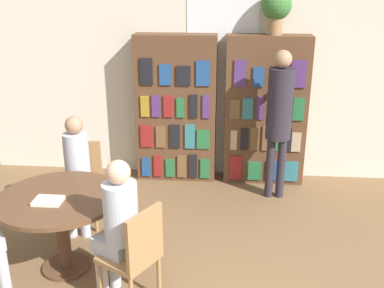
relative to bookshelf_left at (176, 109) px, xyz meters
name	(u,v)px	position (x,y,z in m)	size (l,w,h in m)	color
wall_back	(222,65)	(0.58, 0.19, 0.55)	(6.40, 0.07, 3.00)	beige
bookshelf_left	(176,109)	(0.00, 0.00, 0.00)	(1.04, 0.34, 1.92)	brown
bookshelf_right	(266,111)	(1.16, 0.00, 0.00)	(1.04, 0.34, 1.92)	brown
flower_vase	(276,7)	(1.21, 0.00, 1.29)	(0.36, 0.36, 0.54)	#997047
reading_table	(60,210)	(-0.79, -2.18, -0.34)	(1.11, 1.11, 0.75)	brown
chair_left_side	(82,179)	(-0.88, -1.29, -0.45)	(0.44, 0.44, 0.91)	olive
chair_far_side	(136,252)	(-0.02, -2.62, -0.45)	(0.55, 0.55, 0.91)	olive
seated_reader_left	(77,168)	(-0.86, -1.47, -0.24)	(0.29, 0.38, 1.26)	#B2B7C6
seated_reader_right	(118,222)	(-0.17, -2.53, -0.23)	(0.41, 0.40, 1.27)	#B2B7C6
librarian_standing	(279,110)	(1.28, -0.50, 0.16)	(0.30, 0.57, 1.81)	#28232D
open_book_on_table	(48,201)	(-0.83, -2.30, -0.19)	(0.24, 0.18, 0.03)	silver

